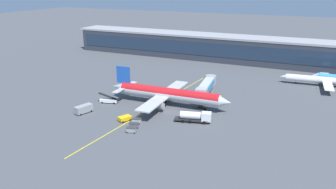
{
  "coord_description": "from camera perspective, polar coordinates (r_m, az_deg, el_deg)",
  "views": [
    {
      "loc": [
        42.96,
        -91.2,
        39.47
      ],
      "look_at": [
        -0.65,
        3.31,
        4.5
      ],
      "focal_mm": 35.96,
      "sensor_mm": 36.0,
      "label": 1
    }
  ],
  "objects": [
    {
      "name": "baggage_cart_0",
      "position": [
        93.65,
        -6.24,
        -5.95
      ],
      "size": [
        2.99,
        2.27,
        1.48
      ],
      "color": "gray",
      "rests_on": "ground_plane"
    },
    {
      "name": "main_airliner",
      "position": [
        112.06,
        -0.0,
        0.08
      ],
      "size": [
        42.78,
        33.78,
        11.76
      ],
      "color": "#B2B7BC",
      "rests_on": "ground_plane"
    },
    {
      "name": "belt_loader",
      "position": [
        116.86,
        -10.0,
        -0.95
      ],
      "size": [
        7.0,
        3.48,
        3.49
      ],
      "color": "white",
      "rests_on": "ground_plane"
    },
    {
      "name": "terminal_building",
      "position": [
        180.8,
        8.55,
        7.88
      ],
      "size": [
        167.17,
        16.44,
        13.08
      ],
      "color": "#2D333D",
      "rests_on": "ground_plane"
    },
    {
      "name": "apron_lead_in_line",
      "position": [
        112.07,
        -2.38,
        -2.06
      ],
      "size": [
        6.95,
        79.75,
        0.01
      ],
      "primitive_type": "cube",
      "rotation": [
        0.0,
        0.0,
        -0.08
      ],
      "color": "yellow",
      "rests_on": "ground_plane"
    },
    {
      "name": "lavatory_truck",
      "position": [
        109.44,
        -14.15,
        -2.37
      ],
      "size": [
        3.78,
        6.21,
        2.5
      ],
      "color": "gray",
      "rests_on": "ground_plane"
    },
    {
      "name": "commuter_jet_far",
      "position": [
        146.67,
        25.01,
        2.22
      ],
      "size": [
        33.54,
        26.89,
        7.52
      ],
      "color": "white",
      "rests_on": "ground_plane"
    },
    {
      "name": "fuel_tanker",
      "position": [
        99.56,
        4.66,
        -3.76
      ],
      "size": [
        11.08,
        5.04,
        3.25
      ],
      "color": "#232326",
      "rests_on": "ground_plane"
    },
    {
      "name": "jet_bridge",
      "position": [
        118.39,
        6.59,
        1.48
      ],
      "size": [
        6.0,
        20.22,
        6.62
      ],
      "color": "#B2B7BC",
      "rests_on": "ground_plane"
    },
    {
      "name": "ground_plane",
      "position": [
        108.26,
        -0.42,
        -2.81
      ],
      "size": [
        700.0,
        700.0,
        0.0
      ],
      "primitive_type": "plane",
      "color": "#47494F"
    },
    {
      "name": "baggage_cart_2",
      "position": [
        99.34,
        -5.38,
        -4.44
      ],
      "size": [
        2.99,
        2.27,
        1.48
      ],
      "color": "#B2B7BC",
      "rests_on": "ground_plane"
    },
    {
      "name": "pushback_tug",
      "position": [
        101.31,
        -7.38,
        -4.0
      ],
      "size": [
        3.76,
        4.43,
        1.4
      ],
      "color": "yellow",
      "rests_on": "ground_plane"
    },
    {
      "name": "baggage_cart_1",
      "position": [
        96.48,
        -5.79,
        -5.17
      ],
      "size": [
        2.99,
        2.27,
        1.48
      ],
      "color": "#595B60",
      "rests_on": "ground_plane"
    }
  ]
}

